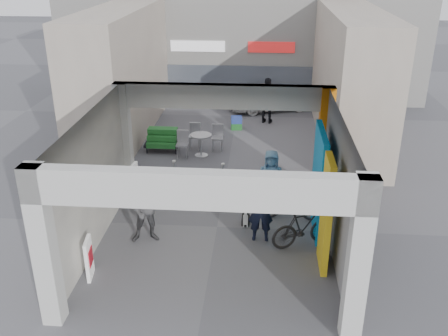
# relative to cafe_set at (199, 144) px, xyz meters

# --- Properties ---
(ground) EXTENTS (90.00, 90.00, 0.00)m
(ground) POSITION_rel_cafe_set_xyz_m (1.19, -5.45, -0.35)
(ground) COLOR #58575C
(ground) RESTS_ON ground
(arcade_canopy) EXTENTS (6.40, 6.45, 6.40)m
(arcade_canopy) POSITION_rel_cafe_set_xyz_m (1.73, -6.27, 1.95)
(arcade_canopy) COLOR beige
(arcade_canopy) RESTS_ON ground
(far_building) EXTENTS (18.00, 4.08, 8.00)m
(far_building) POSITION_rel_cafe_set_xyz_m (1.19, 8.55, 3.64)
(far_building) COLOR white
(far_building) RESTS_ON ground
(plaza_bldg_left) EXTENTS (2.00, 9.00, 5.00)m
(plaza_bldg_left) POSITION_rel_cafe_set_xyz_m (-3.31, 2.05, 2.15)
(plaza_bldg_left) COLOR #B0A292
(plaza_bldg_left) RESTS_ON ground
(plaza_bldg_right) EXTENTS (2.00, 9.00, 5.00)m
(plaza_bldg_right) POSITION_rel_cafe_set_xyz_m (5.69, 2.05, 2.15)
(plaza_bldg_right) COLOR #B0A292
(plaza_bldg_right) RESTS_ON ground
(bollard_left) EXTENTS (0.09, 0.09, 0.93)m
(bollard_left) POSITION_rel_cafe_set_xyz_m (-0.39, -3.09, 0.11)
(bollard_left) COLOR #94979C
(bollard_left) RESTS_ON ground
(bollard_center) EXTENTS (0.09, 0.09, 0.83)m
(bollard_center) POSITION_rel_cafe_set_xyz_m (1.15, -2.97, 0.06)
(bollard_center) COLOR #94979C
(bollard_center) RESTS_ON ground
(bollard_right) EXTENTS (0.09, 0.09, 0.86)m
(bollard_right) POSITION_rel_cafe_set_xyz_m (2.66, -3.14, 0.08)
(bollard_right) COLOR #94979C
(bollard_right) RESTS_ON ground
(advert_board_near) EXTENTS (0.17, 0.56, 1.00)m
(advert_board_near) POSITION_rel_cafe_set_xyz_m (-1.56, -7.94, 0.15)
(advert_board_near) COLOR white
(advert_board_near) RESTS_ON ground
(advert_board_far) EXTENTS (0.16, 0.56, 1.00)m
(advert_board_far) POSITION_rel_cafe_set_xyz_m (-1.56, -3.61, 0.15)
(advert_board_far) COLOR white
(advert_board_far) RESTS_ON ground
(cafe_set) EXTENTS (1.64, 1.33, 0.99)m
(cafe_set) POSITION_rel_cafe_set_xyz_m (0.00, 0.00, 0.00)
(cafe_set) COLOR #A5A5AA
(cafe_set) RESTS_ON ground
(produce_stand) EXTENTS (1.31, 0.71, 0.87)m
(produce_stand) POSITION_rel_cafe_set_xyz_m (-1.39, 0.02, -0.01)
(produce_stand) COLOR black
(produce_stand) RESTS_ON ground
(crate_stack) EXTENTS (0.49, 0.40, 0.56)m
(crate_stack) POSITION_rel_cafe_set_xyz_m (1.27, 2.75, -0.07)
(crate_stack) COLOR #17531E
(crate_stack) RESTS_ON ground
(border_collie) EXTENTS (0.22, 0.43, 0.59)m
(border_collie) POSITION_rel_cafe_set_xyz_m (1.97, -5.29, -0.12)
(border_collie) COLOR black
(border_collie) RESTS_ON ground
(man_with_dog) EXTENTS (0.66, 0.45, 1.78)m
(man_with_dog) POSITION_rel_cafe_set_xyz_m (2.37, -6.01, 0.54)
(man_with_dog) COLOR black
(man_with_dog) RESTS_ON ground
(man_back_turned) EXTENTS (1.03, 0.87, 1.88)m
(man_back_turned) POSITION_rel_cafe_set_xyz_m (-0.53, -6.27, 0.59)
(man_back_turned) COLOR #3D3D3F
(man_back_turned) RESTS_ON ground
(man_elderly) EXTENTS (0.88, 0.59, 1.75)m
(man_elderly) POSITION_rel_cafe_set_xyz_m (2.64, -4.04, 0.52)
(man_elderly) COLOR #5885AC
(man_elderly) RESTS_ON ground
(man_crates) EXTENTS (1.25, 0.75, 2.00)m
(man_crates) POSITION_rel_cafe_set_xyz_m (2.57, 3.72, 0.65)
(man_crates) COLOR black
(man_crates) RESTS_ON ground
(bicycle_front) EXTENTS (1.84, 0.72, 0.95)m
(bicycle_front) POSITION_rel_cafe_set_xyz_m (3.22, -4.84, 0.12)
(bicycle_front) COLOR black
(bicycle_front) RESTS_ON ground
(bicycle_rear) EXTENTS (1.84, 1.20, 1.07)m
(bicycle_rear) POSITION_rel_cafe_set_xyz_m (3.49, -6.19, 0.19)
(bicycle_rear) COLOR black
(bicycle_rear) RESTS_ON ground
(white_van) EXTENTS (4.17, 2.73, 1.32)m
(white_van) POSITION_rel_cafe_set_xyz_m (2.68, 5.62, 0.31)
(white_van) COLOR white
(white_van) RESTS_ON ground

